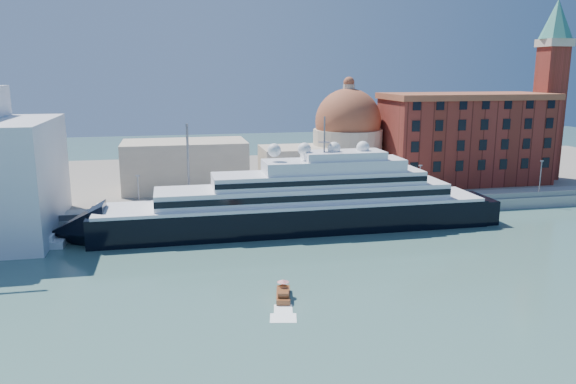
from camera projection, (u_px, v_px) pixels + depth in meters
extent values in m
plane|color=#39625B|center=(326.00, 269.00, 89.14)|extent=(400.00, 400.00, 0.00)
cube|color=gray|center=(284.00, 211.00, 121.38)|extent=(180.00, 10.00, 2.50)
cube|color=slate|center=(255.00, 177.00, 160.64)|extent=(260.00, 72.00, 2.00)
cube|color=slate|center=(288.00, 207.00, 116.69)|extent=(180.00, 0.10, 1.20)
cube|color=black|center=(294.00, 219.00, 110.65)|extent=(77.19, 11.88, 6.43)
cone|color=black|center=(78.00, 231.00, 102.42)|extent=(9.90, 11.88, 11.88)
cube|color=black|center=(472.00, 210.00, 118.53)|extent=(5.94, 10.89, 5.94)
cube|color=white|center=(294.00, 202.00, 109.92)|extent=(75.22, 12.07, 0.59)
cube|color=white|center=(304.00, 193.00, 109.95)|extent=(57.40, 9.90, 2.97)
cube|color=black|center=(310.00, 198.00, 105.22)|extent=(57.40, 0.15, 1.19)
cube|color=white|center=(319.00, 178.00, 109.97)|extent=(41.57, 8.91, 2.57)
cube|color=white|center=(334.00, 165.00, 110.05)|extent=(27.71, 7.92, 2.38)
cube|color=white|center=(344.00, 155.00, 110.03)|extent=(15.83, 6.93, 1.58)
cylinder|color=slate|center=(324.00, 134.00, 108.35)|extent=(0.30, 0.30, 6.93)
sphere|color=white|center=(274.00, 150.00, 106.93)|extent=(2.57, 2.57, 2.57)
sphere|color=white|center=(304.00, 149.00, 108.13)|extent=(2.57, 2.57, 2.57)
sphere|color=white|center=(334.00, 148.00, 109.34)|extent=(2.57, 2.57, 2.57)
sphere|color=white|center=(363.00, 148.00, 110.54)|extent=(2.57, 2.57, 2.57)
cube|color=white|center=(33.00, 245.00, 99.57)|extent=(10.83, 3.90, 1.43)
cube|color=white|center=(43.00, 238.00, 99.64)|extent=(3.64, 2.34, 1.07)
cube|color=brown|center=(283.00, 296.00, 77.66)|extent=(2.94, 5.86, 0.93)
cube|color=brown|center=(283.00, 293.00, 76.58)|extent=(1.93, 2.58, 0.75)
cylinder|color=slate|center=(283.00, 287.00, 77.87)|extent=(0.06, 0.06, 1.49)
cone|color=red|center=(283.00, 281.00, 77.70)|extent=(1.68, 1.68, 0.37)
cube|color=maroon|center=(464.00, 141.00, 146.67)|extent=(42.00, 18.00, 22.00)
cube|color=brown|center=(467.00, 96.00, 144.25)|extent=(43.00, 19.00, 1.50)
cube|color=maroon|center=(548.00, 114.00, 150.17)|extent=(6.00, 6.00, 35.00)
cube|color=beige|center=(555.00, 43.00, 146.27)|extent=(7.00, 7.00, 2.00)
cone|color=teal|center=(557.00, 19.00, 145.01)|extent=(8.40, 8.40, 10.00)
cylinder|color=beige|center=(347.00, 156.00, 147.16)|extent=(18.00, 18.00, 14.00)
sphere|color=brown|center=(348.00, 122.00, 145.27)|extent=(17.00, 17.00, 17.00)
cylinder|color=beige|center=(349.00, 90.00, 143.58)|extent=(3.00, 3.00, 3.00)
cube|color=beige|center=(297.00, 167.00, 142.83)|extent=(18.00, 14.00, 10.00)
cube|color=beige|center=(185.00, 165.00, 138.85)|extent=(30.00, 16.00, 12.00)
cylinder|color=slate|center=(139.00, 196.00, 111.32)|extent=(0.24, 0.24, 8.00)
cube|color=slate|center=(138.00, 176.00, 110.46)|extent=(0.80, 0.30, 0.25)
cylinder|color=slate|center=(286.00, 190.00, 117.41)|extent=(0.24, 0.24, 8.00)
cube|color=slate|center=(286.00, 170.00, 116.54)|extent=(0.80, 0.30, 0.25)
cylinder|color=slate|center=(420.00, 184.00, 123.50)|extent=(0.24, 0.24, 8.00)
cube|color=slate|center=(420.00, 165.00, 122.63)|extent=(0.80, 0.30, 0.25)
cylinder|color=slate|center=(540.00, 178.00, 129.58)|extent=(0.24, 0.24, 8.00)
cube|color=slate|center=(542.00, 161.00, 128.72)|extent=(0.80, 0.30, 0.25)
cylinder|color=slate|center=(188.00, 168.00, 114.21)|extent=(0.50, 0.50, 18.00)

